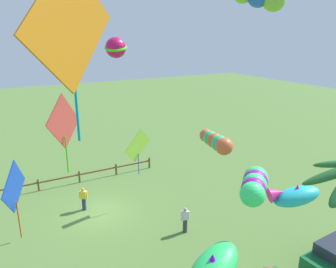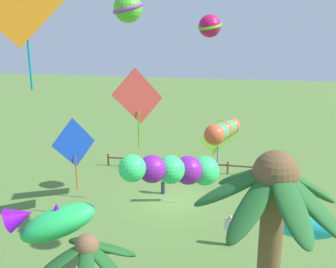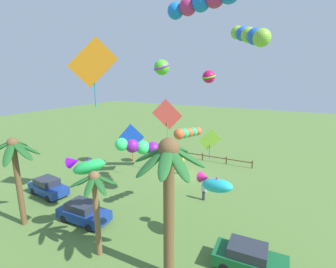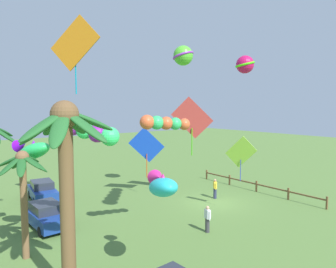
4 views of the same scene
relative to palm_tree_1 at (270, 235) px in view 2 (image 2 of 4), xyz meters
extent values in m
plane|color=#567A38|center=(4.97, -13.25, -5.57)|extent=(120.00, 120.00, 0.00)
ellipsoid|color=#236028|center=(0.90, 0.08, 1.18)|extent=(2.00, 0.76, 1.26)
ellipsoid|color=#236028|center=(0.46, 0.69, 1.06)|extent=(1.51, 1.85, 1.47)
ellipsoid|color=#236028|center=(-0.31, 0.87, 1.19)|extent=(1.19, 2.06, 1.23)
ellipsoid|color=#236028|center=(-0.74, 0.46, 1.10)|extent=(1.90, 1.51, 1.41)
ellipsoid|color=#236028|center=(-0.77, -0.47, 1.13)|extent=(1.94, 1.50, 1.34)
ellipsoid|color=#236028|center=(-0.05, -0.97, 1.29)|extent=(0.66, 2.06, 1.04)
ellipsoid|color=#236028|center=(0.65, -0.65, 1.20)|extent=(1.83, 1.80, 1.23)
sphere|color=brown|center=(-0.01, 0.00, 1.56)|extent=(1.05, 1.05, 1.05)
ellipsoid|color=#1E5623|center=(5.05, 0.56, -0.88)|extent=(1.34, 0.60, 0.96)
ellipsoid|color=#1E5623|center=(4.94, 0.92, -0.77)|extent=(1.29, 1.25, 0.75)
ellipsoid|color=#1E5623|center=(3.89, 0.66, -0.88)|extent=(1.35, 0.79, 0.96)
ellipsoid|color=#1E5623|center=(3.92, 0.12, -0.80)|extent=(1.37, 1.09, 0.81)
ellipsoid|color=#1E5623|center=(4.36, -0.08, -0.94)|extent=(0.62, 1.28, 1.06)
ellipsoid|color=#1E5623|center=(4.91, -0.02, -0.76)|extent=(1.25, 1.30, 0.72)
sphere|color=brown|center=(4.46, 0.47, -0.56)|extent=(0.63, 0.63, 0.63)
cube|color=brown|center=(-1.14, -18.56, -5.09)|extent=(0.12, 0.12, 0.95)
cube|color=brown|center=(1.90, -18.56, -5.09)|extent=(0.12, 0.12, 0.95)
cube|color=brown|center=(4.94, -18.56, -5.09)|extent=(0.12, 0.12, 0.95)
cube|color=brown|center=(7.98, -18.56, -5.09)|extent=(0.12, 0.12, 0.95)
cube|color=brown|center=(11.02, -18.56, -5.09)|extent=(0.12, 0.12, 0.95)
cube|color=brown|center=(4.94, -18.56, -4.90)|extent=(12.26, 0.09, 0.11)
cylinder|color=#2D3351|center=(5.74, -14.21, -5.15)|extent=(0.26, 0.26, 0.84)
cube|color=yellow|center=(5.74, -14.21, -4.46)|extent=(0.44, 0.40, 0.54)
sphere|color=#A37556|center=(5.74, -14.21, -4.08)|extent=(0.21, 0.21, 0.21)
cylinder|color=yellow|center=(5.55, -14.09, -4.51)|extent=(0.09, 0.09, 0.52)
cylinder|color=yellow|center=(5.94, -14.34, -4.51)|extent=(0.09, 0.09, 0.52)
cylinder|color=#38383D|center=(1.24, -8.81, -5.15)|extent=(0.26, 0.26, 0.84)
cube|color=silver|center=(1.24, -8.81, -4.46)|extent=(0.42, 0.31, 0.54)
sphere|color=tan|center=(1.24, -8.81, -4.08)|extent=(0.21, 0.21, 0.21)
cylinder|color=silver|center=(1.01, -8.76, -4.51)|extent=(0.09, 0.09, 0.52)
cylinder|color=silver|center=(1.46, -8.86, -4.51)|extent=(0.09, 0.09, 0.52)
sphere|color=#35F16E|center=(1.90, -2.86, 0.43)|extent=(0.92, 0.92, 0.92)
sphere|color=purple|center=(2.35, -2.43, 0.57)|extent=(0.88, 0.88, 0.88)
sphere|color=#35F16E|center=(2.81, -2.00, 0.71)|extent=(0.84, 0.84, 0.84)
sphere|color=purple|center=(3.26, -1.57, 0.85)|extent=(0.81, 0.81, 0.81)
sphere|color=#35F16E|center=(3.72, -1.13, 0.99)|extent=(0.77, 0.77, 0.77)
cube|color=#A5E641|center=(2.26, -13.03, -1.28)|extent=(2.13, 0.81, 2.24)
cylinder|color=#2E3EBA|center=(2.26, -13.03, -2.56)|extent=(0.05, 0.05, 1.47)
cube|color=#CC3E3B|center=(6.84, -12.66, 0.95)|extent=(2.30, 2.51, 3.33)
cylinder|color=#39C70D|center=(6.84, -12.66, -0.95)|extent=(0.07, 0.07, 2.18)
sphere|color=#52C32F|center=(7.07, -11.92, 5.71)|extent=(1.51, 1.51, 1.51)
torus|color=purple|center=(7.07, -11.92, 5.71)|extent=(2.32, 2.32, 0.66)
sphere|color=#E65D31|center=(1.80, -4.93, 1.05)|extent=(0.76, 0.76, 0.76)
sphere|color=#32C668|center=(1.66, -5.45, 1.01)|extent=(0.73, 0.73, 0.73)
sphere|color=#E65D31|center=(1.53, -5.96, 0.97)|extent=(0.70, 0.70, 0.70)
sphere|color=#32C668|center=(1.40, -6.48, 0.93)|extent=(0.67, 0.67, 0.67)
sphere|color=#E65D31|center=(1.27, -7.00, 0.89)|extent=(0.64, 0.64, 0.64)
cylinder|color=#098FB2|center=(8.11, -3.77, 3.80)|extent=(0.08, 0.08, 2.33)
ellipsoid|color=#29D15C|center=(5.68, -0.40, -0.49)|extent=(2.54, 1.90, 1.40)
cone|color=#780CE1|center=(6.58, -0.02, -0.20)|extent=(1.07, 0.97, 0.86)
cone|color=#780CE1|center=(5.68, -0.40, -0.14)|extent=(0.57, 0.57, 0.44)
cube|color=blue|center=(9.82, -10.37, -1.32)|extent=(1.22, 2.82, 2.97)
cylinder|color=#E04B10|center=(9.82, -10.37, -3.05)|extent=(0.06, 0.06, 1.97)
ellipsoid|color=#25C4D3|center=(-1.39, -3.53, -1.48)|extent=(2.53, 1.84, 1.24)
cone|color=#DE2386|center=(-0.48, -3.88, -1.27)|extent=(1.02, 0.94, 0.83)
cone|color=#DE2386|center=(-1.39, -3.53, -1.12)|extent=(0.56, 0.56, 0.45)
sphere|color=#CB1357|center=(3.03, -14.24, 4.82)|extent=(1.27, 1.27, 1.27)
torus|color=#4CE813|center=(3.03, -14.24, 4.82)|extent=(1.89, 1.89, 0.47)
camera|label=1|loc=(10.24, 5.41, 5.60)|focal=35.04mm
camera|label=2|loc=(0.67, 8.70, 4.75)|focal=42.22mm
camera|label=3|loc=(-5.24, 9.89, 4.91)|focal=26.46mm
camera|label=4|loc=(-11.65, 4.26, 1.87)|focal=34.00mm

